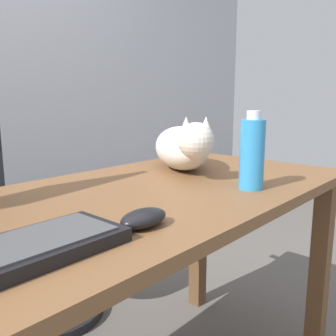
% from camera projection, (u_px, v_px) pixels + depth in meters
% --- Properties ---
extents(desk, '(1.57, 0.68, 0.73)m').
position_uv_depth(desk, '(118.00, 236.00, 0.96)').
color(desk, brown).
rests_on(desk, ground_plane).
extents(office_chair, '(0.51, 0.48, 0.93)m').
position_uv_depth(office_chair, '(33.00, 232.00, 1.60)').
color(office_chair, black).
rests_on(office_chair, ground_plane).
extents(cat, '(0.41, 0.49, 0.20)m').
position_uv_depth(cat, '(183.00, 147.00, 1.30)').
color(cat, silver).
rests_on(cat, desk).
extents(computer_mouse, '(0.11, 0.06, 0.04)m').
position_uv_depth(computer_mouse, '(144.00, 218.00, 0.73)').
color(computer_mouse, black).
rests_on(computer_mouse, desk).
extents(spray_bottle, '(0.07, 0.07, 0.22)m').
position_uv_depth(spray_bottle, '(252.00, 153.00, 1.02)').
color(spray_bottle, '#2D8CD1').
rests_on(spray_bottle, desk).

